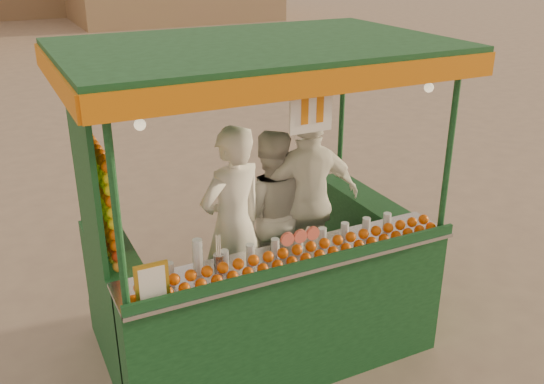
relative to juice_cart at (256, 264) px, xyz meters
name	(u,v)px	position (x,y,z in m)	size (l,w,h in m)	color
ground	(231,334)	(-0.14, 0.30, -0.90)	(90.00, 90.00, 0.00)	#766154
juice_cart	(256,264)	(0.00, 0.00, 0.00)	(3.06, 1.98, 2.78)	#0F3718
vendor_left	(233,225)	(-0.14, 0.17, 0.33)	(0.75, 0.59, 1.80)	white
vendor_middle	(270,212)	(0.36, 0.47, 0.23)	(0.95, 0.85, 1.61)	beige
vendor_right	(308,201)	(0.70, 0.34, 0.33)	(1.07, 0.48, 1.80)	white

